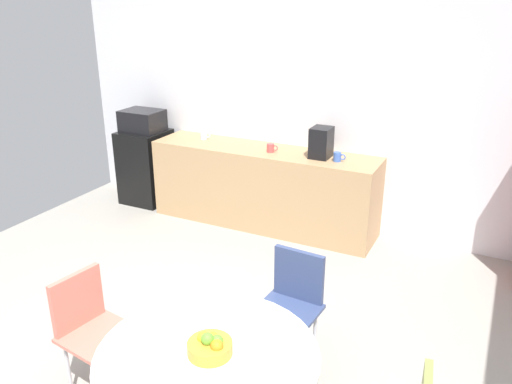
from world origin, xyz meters
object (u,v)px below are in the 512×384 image
object	(u,v)px
fruit_bowl	(210,346)
coffee_maker	(321,143)
chair_coral	(88,320)
mug_green	(338,157)
mug_red	(204,135)
mug_white	(271,148)
chair_navy	(293,295)
mini_fridge	(146,166)
round_table	(208,371)
microwave	(142,121)

from	to	relation	value
fruit_bowl	coffee_maker	size ratio (longest dim) A/B	0.76
chair_coral	mug_green	bearing A→B (deg)	75.34
mug_green	mug_red	distance (m)	1.68
coffee_maker	mug_white	bearing A→B (deg)	-173.73
mug_red	chair_coral	bearing A→B (deg)	-72.51
chair_navy	mug_white	xyz separation A→B (m)	(-1.09, 1.96, 0.43)
mini_fridge	mug_red	size ratio (longest dim) A/B	7.11
chair_navy	fruit_bowl	world-z (taller)	fruit_bowl
chair_coral	fruit_bowl	world-z (taller)	fruit_bowl
round_table	mug_red	distance (m)	3.68
fruit_bowl	mug_white	xyz separation A→B (m)	(-1.03, 2.97, 0.18)
mini_fridge	chair_navy	bearing A→B (deg)	-35.37
mug_green	mini_fridge	bearing A→B (deg)	178.81
chair_coral	mug_green	size ratio (longest dim) A/B	6.43
round_table	mini_fridge	bearing A→B (deg)	132.41
mug_red	mug_white	bearing A→B (deg)	-7.92
round_table	coffee_maker	bearing A→B (deg)	98.76
mug_green	mug_red	bearing A→B (deg)	175.87
round_table	mug_green	size ratio (longest dim) A/B	9.35
mini_fridge	chair_coral	size ratio (longest dim) A/B	1.10
mini_fridge	chair_navy	world-z (taller)	mini_fridge
coffee_maker	mug_green	bearing A→B (deg)	-14.54
chair_coral	microwave	bearing A→B (deg)	121.46
microwave	coffee_maker	distance (m)	2.31
mug_green	coffee_maker	world-z (taller)	coffee_maker
round_table	coffee_maker	size ratio (longest dim) A/B	3.77
mug_red	round_table	bearing A→B (deg)	-58.01
mini_fridge	mug_white	size ratio (longest dim) A/B	7.11
microwave	mug_red	size ratio (longest dim) A/B	3.72
mini_fridge	microwave	size ratio (longest dim) A/B	1.91
microwave	mini_fridge	bearing A→B (deg)	0.00
chair_navy	mug_green	distance (m)	2.04
chair_coral	mug_red	world-z (taller)	mug_red
round_table	mug_white	distance (m)	3.17
fruit_bowl	mug_green	world-z (taller)	mug_green
chair_navy	mug_green	size ratio (longest dim) A/B	6.43
fruit_bowl	chair_navy	bearing A→B (deg)	86.88
microwave	chair_coral	world-z (taller)	microwave
chair_coral	fruit_bowl	distance (m)	1.06
microwave	round_table	xyz separation A→B (m)	(2.78, -3.04, -0.44)
mug_white	microwave	bearing A→B (deg)	178.04
chair_navy	fruit_bowl	bearing A→B (deg)	-93.12
round_table	fruit_bowl	xyz separation A→B (m)	(0.02, 0.01, 0.16)
mini_fridge	fruit_bowl	size ratio (longest dim) A/B	3.78
chair_navy	mug_white	bearing A→B (deg)	118.98
chair_navy	mug_green	xyz separation A→B (m)	(-0.34, 1.97, 0.43)
microwave	mug_white	size ratio (longest dim) A/B	3.72
mug_white	mug_green	world-z (taller)	same
chair_coral	coffee_maker	size ratio (longest dim) A/B	2.59
chair_navy	chair_coral	bearing A→B (deg)	-141.24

